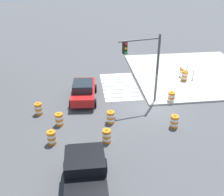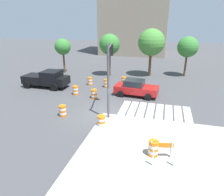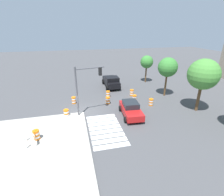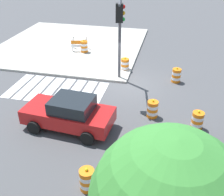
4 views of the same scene
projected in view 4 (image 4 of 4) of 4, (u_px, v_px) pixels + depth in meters
name	position (u px, v px, depth m)	size (l,w,h in m)	color
ground_plane	(126.00, 84.00, 17.22)	(120.00, 120.00, 0.00)	#474749
sidewalk_corner	(71.00, 45.00, 23.39)	(12.00, 12.00, 0.15)	#ADA89E
crosswalk_stripes	(57.00, 90.00, 16.48)	(5.85, 3.20, 0.02)	silver
sports_car	(69.00, 113.00, 12.84)	(4.43, 2.40, 1.63)	red
traffic_barrel_near_corner	(87.00, 180.00, 9.74)	(0.56, 0.56, 1.02)	orange
traffic_barrel_crosswalk_end	(139.00, 156.00, 10.78)	(0.56, 0.56, 1.02)	orange
traffic_barrel_median_near	(194.00, 172.00, 10.06)	(0.56, 0.56, 1.02)	orange
traffic_barrel_median_far	(176.00, 75.00, 17.24)	(0.56, 0.56, 1.02)	orange
traffic_barrel_far_curb	(125.00, 65.00, 18.72)	(0.56, 0.56, 1.02)	orange
traffic_barrel_lane_center	(152.00, 109.00, 13.81)	(0.56, 0.56, 1.02)	orange
traffic_barrel_opposite_curb	(197.00, 120.00, 12.94)	(0.56, 0.56, 1.02)	orange
traffic_barrel_on_sidewalk	(84.00, 46.00, 21.50)	(0.56, 0.56, 1.02)	orange
construction_barricade	(79.00, 44.00, 21.70)	(1.37, 1.02, 1.00)	silver
traffic_light_pole	(120.00, 25.00, 14.88)	(0.88, 3.25, 5.50)	#4C4C51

